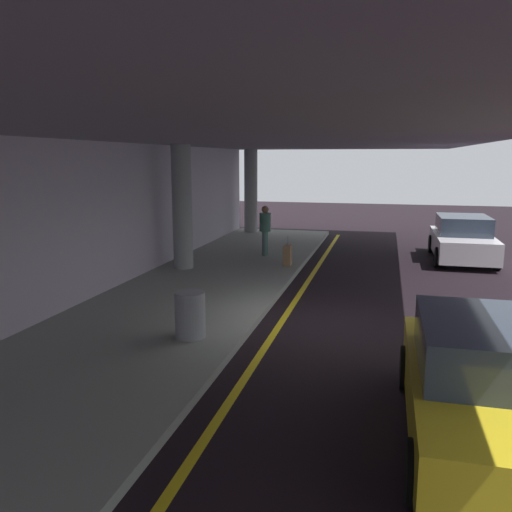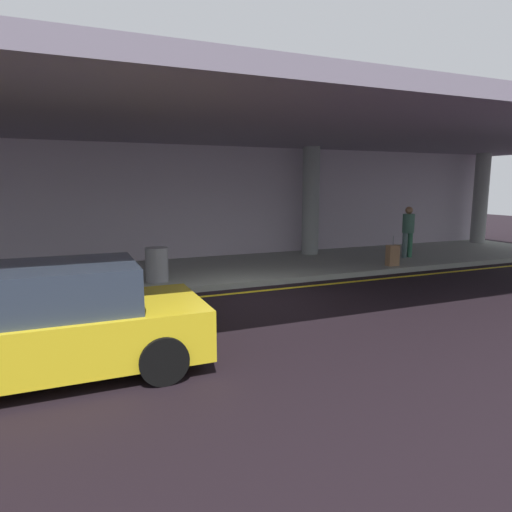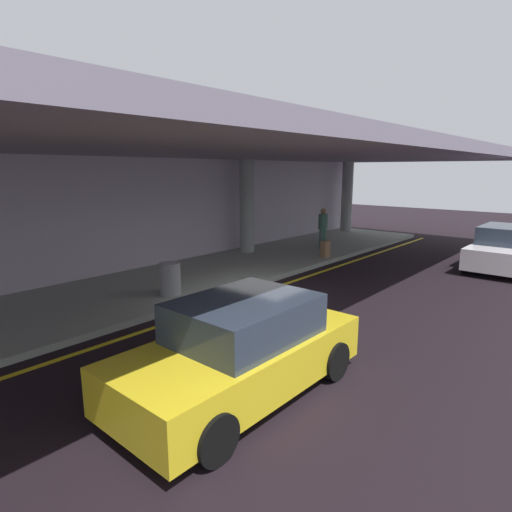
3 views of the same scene
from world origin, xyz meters
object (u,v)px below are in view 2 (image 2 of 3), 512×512
object	(u,v)px
support_column_left_mid	(480,199)
traveler_with_luggage	(408,228)
car_yellow_taxi	(50,324)
suitcase_upright_primary	(393,255)
support_column_far_left	(311,201)
trash_bin_steel	(157,265)

from	to	relation	value
support_column_left_mid	traveler_with_luggage	distance (m)	5.79
car_yellow_taxi	traveler_with_luggage	xyz separation A→B (m)	(10.59, 5.21, 0.40)
car_yellow_taxi	suitcase_upright_primary	xyz separation A→B (m)	(9.11, 4.15, -0.25)
car_yellow_taxi	traveler_with_luggage	world-z (taller)	traveler_with_luggage
support_column_left_mid	support_column_far_left	bearing A→B (deg)	180.00
support_column_far_left	support_column_left_mid	xyz separation A→B (m)	(8.00, 0.00, 0.00)
support_column_left_mid	suitcase_upright_primary	world-z (taller)	support_column_left_mid
support_column_far_left	trash_bin_steel	world-z (taller)	support_column_far_left
car_yellow_taxi	support_column_far_left	bearing A→B (deg)	-136.37
traveler_with_luggage	suitcase_upright_primary	size ratio (longest dim) A/B	1.87
traveler_with_luggage	trash_bin_steel	size ratio (longest dim) A/B	1.98
suitcase_upright_primary	trash_bin_steel	bearing A→B (deg)	-177.05
support_column_far_left	support_column_left_mid	size ratio (longest dim) A/B	1.00
traveler_with_luggage	suitcase_upright_primary	bearing A→B (deg)	-16.98
car_yellow_taxi	suitcase_upright_primary	world-z (taller)	car_yellow_taxi
support_column_left_mid	car_yellow_taxi	bearing A→B (deg)	-155.98
support_column_far_left	traveler_with_luggage	xyz separation A→B (m)	(2.60, -1.91, -0.86)
suitcase_upright_primary	support_column_far_left	bearing A→B (deg)	117.96
support_column_left_mid	suitcase_upright_primary	distance (m)	7.65
support_column_far_left	car_yellow_taxi	xyz separation A→B (m)	(-7.99, -7.13, -1.26)
support_column_left_mid	trash_bin_steel	bearing A→B (deg)	-169.89
support_column_far_left	car_yellow_taxi	size ratio (longest dim) A/B	0.89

